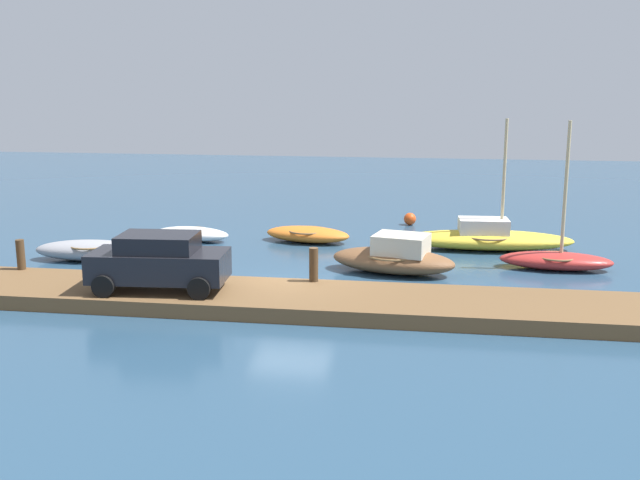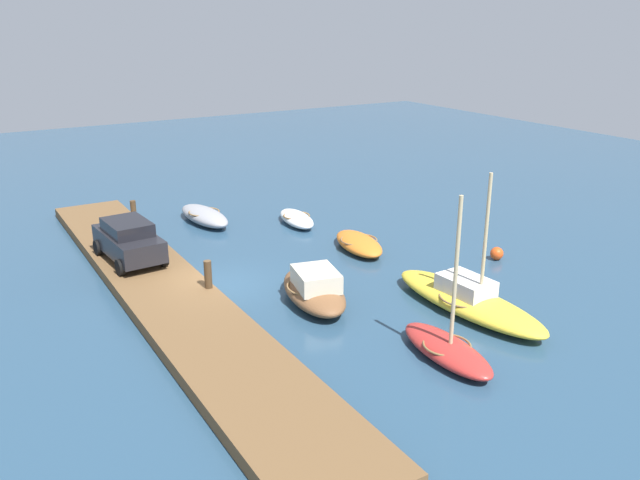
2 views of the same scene
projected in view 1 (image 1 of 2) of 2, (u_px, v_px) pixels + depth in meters
ground_plane at (291, 287)px, 23.62m from camera, size 84.00×84.00×0.00m
dock_platform at (277, 299)px, 21.58m from camera, size 25.68×3.18×0.43m
rowboat_grey at (91, 250)px, 27.18m from camera, size 4.23×1.83×0.73m
dinghy_white at (192, 234)px, 30.52m from camera, size 3.33×1.68×0.57m
sailboat_yellow at (486, 238)px, 28.96m from camera, size 6.74×2.34×5.04m
rowboat_red at (556, 259)px, 25.86m from camera, size 3.90×1.62×5.12m
rowboat_orange at (308, 234)px, 30.30m from camera, size 3.75×2.18×0.63m
motorboat_brown at (394, 257)px, 25.34m from camera, size 4.58×2.78×1.34m
mooring_post_west at (21, 255)px, 24.05m from camera, size 0.27×0.27×0.98m
mooring_post_mid_west at (314, 265)px, 22.60m from camera, size 0.28×0.28×1.04m
parked_car at (159, 261)px, 21.56m from camera, size 4.03×2.18×1.67m
marker_buoy at (410, 219)px, 33.90m from camera, size 0.55×0.55×0.55m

